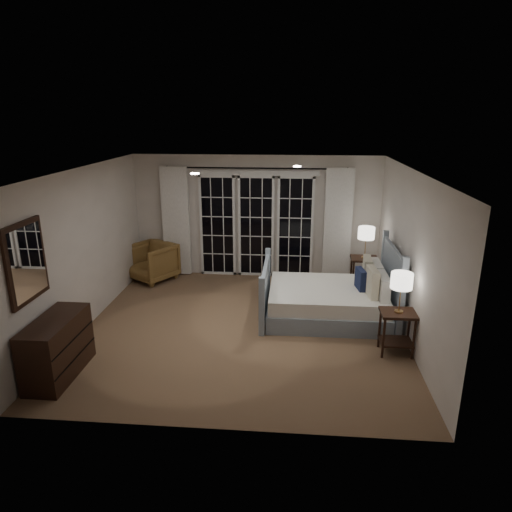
# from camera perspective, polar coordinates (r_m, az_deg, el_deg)

# --- Properties ---
(floor) EXTENTS (5.00, 5.00, 0.00)m
(floor) POSITION_cam_1_polar(r_m,az_deg,el_deg) (7.43, -1.62, -8.82)
(floor) COLOR brown
(floor) RESTS_ON ground
(ceiling) EXTENTS (5.00, 5.00, 0.00)m
(ceiling) POSITION_cam_1_polar(r_m,az_deg,el_deg) (6.71, -1.81, 10.71)
(ceiling) COLOR white
(ceiling) RESTS_ON wall_back
(wall_left) EXTENTS (0.02, 5.00, 2.50)m
(wall_left) POSITION_cam_1_polar(r_m,az_deg,el_deg) (7.66, -20.64, 0.88)
(wall_left) COLOR silver
(wall_left) RESTS_ON floor
(wall_right) EXTENTS (0.02, 5.00, 2.50)m
(wall_right) POSITION_cam_1_polar(r_m,az_deg,el_deg) (7.13, 18.67, -0.08)
(wall_right) COLOR silver
(wall_right) RESTS_ON floor
(wall_back) EXTENTS (5.00, 0.02, 2.50)m
(wall_back) POSITION_cam_1_polar(r_m,az_deg,el_deg) (9.37, 0.03, 4.90)
(wall_back) COLOR silver
(wall_back) RESTS_ON floor
(wall_front) EXTENTS (5.00, 0.02, 2.50)m
(wall_front) POSITION_cam_1_polar(r_m,az_deg,el_deg) (4.65, -5.25, -8.56)
(wall_front) COLOR silver
(wall_front) RESTS_ON floor
(french_doors) EXTENTS (2.50, 0.04, 2.20)m
(french_doors) POSITION_cam_1_polar(r_m,az_deg,el_deg) (9.37, 0.01, 3.89)
(french_doors) COLOR black
(french_doors) RESTS_ON wall_back
(curtain_rod) EXTENTS (3.50, 0.03, 0.03)m
(curtain_rod) POSITION_cam_1_polar(r_m,az_deg,el_deg) (9.11, -0.02, 10.92)
(curtain_rod) COLOR black
(curtain_rod) RESTS_ON wall_back
(curtain_left) EXTENTS (0.55, 0.10, 2.25)m
(curtain_left) POSITION_cam_1_polar(r_m,az_deg,el_deg) (9.56, -9.96, 4.27)
(curtain_left) COLOR white
(curtain_left) RESTS_ON curtain_rod
(curtain_right) EXTENTS (0.55, 0.10, 2.25)m
(curtain_right) POSITION_cam_1_polar(r_m,az_deg,el_deg) (9.29, 10.19, 3.88)
(curtain_right) COLOR white
(curtain_right) RESTS_ON curtain_rod
(downlight_a) EXTENTS (0.12, 0.12, 0.01)m
(downlight_a) POSITION_cam_1_polar(r_m,az_deg,el_deg) (7.26, 5.16, 11.09)
(downlight_a) COLOR white
(downlight_a) RESTS_ON ceiling
(downlight_b) EXTENTS (0.12, 0.12, 0.01)m
(downlight_b) POSITION_cam_1_polar(r_m,az_deg,el_deg) (6.41, -7.64, 10.17)
(downlight_b) COLOR white
(downlight_b) RESTS_ON ceiling
(bed) EXTENTS (2.12, 1.52, 1.23)m
(bed) POSITION_cam_1_polar(r_m,az_deg,el_deg) (7.73, 9.33, -5.36)
(bed) COLOR #899CA5
(bed) RESTS_ON floor
(nightstand_left) EXTENTS (0.49, 0.39, 0.64)m
(nightstand_left) POSITION_cam_1_polar(r_m,az_deg,el_deg) (6.79, 17.23, -8.38)
(nightstand_left) COLOR black
(nightstand_left) RESTS_ON floor
(nightstand_right) EXTENTS (0.51, 0.40, 0.66)m
(nightstand_right) POSITION_cam_1_polar(r_m,az_deg,el_deg) (8.98, 13.31, -1.55)
(nightstand_right) COLOR black
(nightstand_right) RESTS_ON floor
(lamp_left) EXTENTS (0.30, 0.30, 0.58)m
(lamp_left) POSITION_cam_1_polar(r_m,az_deg,el_deg) (6.53, 17.76, -3.02)
(lamp_left) COLOR #AB7E44
(lamp_left) RESTS_ON nightstand_left
(lamp_right) EXTENTS (0.31, 0.31, 0.60)m
(lamp_right) POSITION_cam_1_polar(r_m,az_deg,el_deg) (8.78, 13.63, 2.77)
(lamp_right) COLOR #AB7E44
(lamp_right) RESTS_ON nightstand_right
(armchair) EXTENTS (1.14, 1.14, 0.76)m
(armchair) POSITION_cam_1_polar(r_m,az_deg,el_deg) (9.54, -12.89, -0.72)
(armchair) COLOR brown
(armchair) RESTS_ON floor
(dresser) EXTENTS (0.48, 1.12, 0.79)m
(dresser) POSITION_cam_1_polar(r_m,az_deg,el_deg) (6.52, -23.59, -10.44)
(dresser) COLOR black
(dresser) RESTS_ON floor
(mirror) EXTENTS (0.05, 0.85, 1.00)m
(mirror) POSITION_cam_1_polar(r_m,az_deg,el_deg) (6.22, -26.78, -0.69)
(mirror) COLOR black
(mirror) RESTS_ON wall_left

